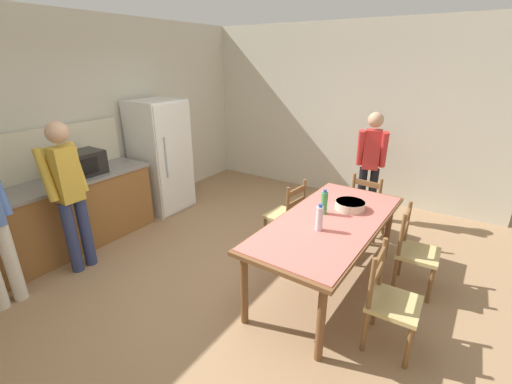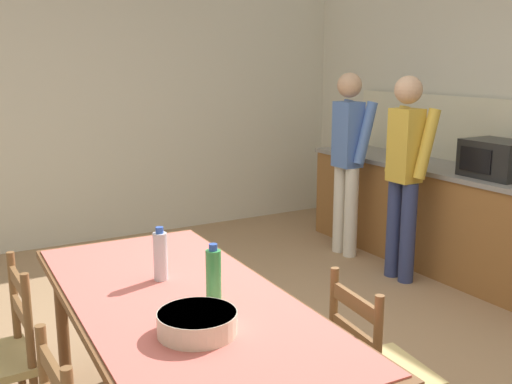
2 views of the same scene
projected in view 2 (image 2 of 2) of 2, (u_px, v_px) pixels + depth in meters
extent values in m
plane|color=#9E7A56|center=(282.00, 365.00, 3.71)|extent=(8.32, 8.32, 0.00)
cube|color=beige|center=(114.00, 100.00, 6.16)|extent=(0.12, 5.20, 2.90)
cube|color=brown|center=(435.00, 217.00, 5.48)|extent=(2.84, 0.62, 0.88)
cube|color=gray|center=(438.00, 168.00, 5.38)|extent=(2.88, 0.66, 0.04)
cube|color=#B7BCC1|center=(389.00, 157.00, 5.92)|extent=(0.52, 0.38, 0.02)
cube|color=beige|center=(465.00, 130.00, 5.46)|extent=(2.84, 0.03, 0.60)
cube|color=black|center=(497.00, 159.00, 4.80)|extent=(0.50, 0.38, 0.30)
cube|color=black|center=(475.00, 160.00, 4.74)|extent=(0.30, 0.01, 0.19)
cylinder|color=brown|center=(62.00, 320.00, 3.49)|extent=(0.07, 0.07, 0.74)
cylinder|color=brown|center=(183.00, 296.00, 3.83)|extent=(0.07, 0.07, 0.74)
cube|color=brown|center=(181.00, 304.00, 2.74)|extent=(2.16, 1.02, 0.04)
cube|color=#D1665B|center=(181.00, 299.00, 2.74)|extent=(2.07, 0.98, 0.01)
cylinder|color=silver|center=(160.00, 256.00, 2.94)|extent=(0.07, 0.07, 0.24)
cylinder|color=#2D51B2|center=(159.00, 230.00, 2.91)|extent=(0.04, 0.04, 0.03)
cylinder|color=green|center=(214.00, 276.00, 2.67)|extent=(0.07, 0.07, 0.24)
cylinder|color=#2D51B2|center=(213.00, 247.00, 2.64)|extent=(0.04, 0.04, 0.03)
cylinder|color=beige|center=(197.00, 323.00, 2.37)|extent=(0.32, 0.32, 0.09)
cylinder|color=beige|center=(197.00, 315.00, 2.37)|extent=(0.31, 0.31, 0.02)
cube|color=tan|center=(384.00, 373.00, 2.77)|extent=(0.46, 0.45, 0.04)
cylinder|color=brown|center=(377.00, 347.00, 2.49)|extent=(0.04, 0.04, 0.46)
cylinder|color=brown|center=(334.00, 314.00, 2.81)|extent=(0.04, 0.04, 0.46)
cube|color=brown|center=(355.00, 303.00, 2.62)|extent=(0.36, 0.07, 0.07)
cube|color=brown|center=(354.00, 335.00, 2.66)|extent=(0.36, 0.07, 0.07)
cylinder|color=brown|center=(22.00, 380.00, 3.14)|extent=(0.04, 0.04, 0.41)
cylinder|color=brown|center=(14.00, 295.00, 3.04)|extent=(0.04, 0.04, 0.46)
cylinder|color=brown|center=(28.00, 321.00, 2.74)|extent=(0.04, 0.04, 0.46)
cube|color=brown|center=(19.00, 282.00, 2.86)|extent=(0.36, 0.03, 0.07)
cube|color=brown|center=(21.00, 312.00, 2.89)|extent=(0.36, 0.03, 0.07)
cylinder|color=brown|center=(45.00, 383.00, 2.21)|extent=(0.04, 0.04, 0.46)
cube|color=brown|center=(54.00, 373.00, 2.04)|extent=(0.36, 0.04, 0.07)
cylinder|color=silver|center=(340.00, 209.00, 5.83)|extent=(0.13, 0.13, 0.86)
cylinder|color=silver|center=(351.00, 213.00, 5.69)|extent=(0.13, 0.13, 0.86)
cube|color=#5175BC|center=(348.00, 134.00, 5.60)|extent=(0.24, 0.20, 0.61)
sphere|color=tan|center=(350.00, 85.00, 5.51)|extent=(0.23, 0.23, 0.23)
cylinder|color=#5175BC|center=(343.00, 129.00, 5.78)|extent=(0.10, 0.23, 0.58)
cylinder|color=#5175BC|center=(366.00, 133.00, 5.49)|extent=(0.10, 0.23, 0.58)
cylinder|color=navy|center=(394.00, 228.00, 5.16)|extent=(0.13, 0.13, 0.86)
cylinder|color=navy|center=(408.00, 233.00, 5.02)|extent=(0.13, 0.13, 0.86)
cube|color=gold|center=(405.00, 145.00, 4.93)|extent=(0.24, 0.20, 0.61)
sphere|color=tan|center=(408.00, 90.00, 4.84)|extent=(0.23, 0.23, 0.23)
cylinder|color=gold|center=(398.00, 139.00, 5.10)|extent=(0.10, 0.23, 0.58)
cylinder|color=gold|center=(427.00, 144.00, 4.82)|extent=(0.10, 0.23, 0.58)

